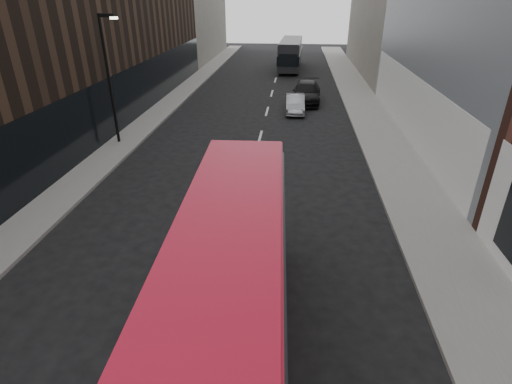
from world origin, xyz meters
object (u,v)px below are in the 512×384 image
(car_a, at_px, (262,161))
(car_c, at_px, (306,92))
(street_lamp, at_px, (109,72))
(car_b, at_px, (295,104))
(red_bus, at_px, (230,289))
(grey_bus, at_px, (291,54))

(car_a, xyz_separation_m, car_c, (2.42, 14.68, 0.14))
(street_lamp, xyz_separation_m, car_b, (10.32, 8.00, -3.54))
(car_b, relative_size, car_c, 0.71)
(car_a, bearing_deg, car_c, 74.59)
(car_b, height_order, car_c, car_c)
(car_c, bearing_deg, car_a, -96.71)
(red_bus, height_order, car_a, red_bus)
(grey_bus, distance_m, car_b, 18.62)
(street_lamp, relative_size, grey_bus, 0.69)
(street_lamp, distance_m, grey_bus, 28.36)
(grey_bus, distance_m, car_a, 30.11)
(street_lamp, height_order, car_a, street_lamp)
(red_bus, xyz_separation_m, car_a, (-0.23, 11.38, -1.60))
(street_lamp, relative_size, car_c, 1.28)
(street_lamp, xyz_separation_m, grey_bus, (9.59, 26.58, -2.44))
(red_bus, relative_size, car_a, 2.65)
(street_lamp, height_order, red_bus, street_lamp)
(car_a, distance_m, car_c, 14.88)
(grey_bus, bearing_deg, red_bus, -88.75)
(car_c, bearing_deg, red_bus, -92.16)
(street_lamp, height_order, grey_bus, street_lamp)
(car_a, bearing_deg, car_b, 76.36)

